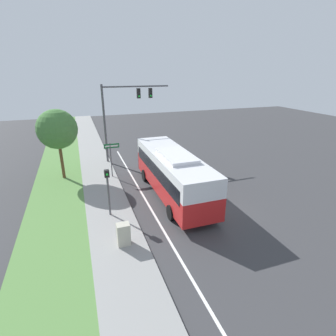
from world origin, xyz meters
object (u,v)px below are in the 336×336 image
object	(u,v)px
street_sign	(111,154)
utility_cabinet	(124,234)
signal_gantry	(123,108)
bus	(172,171)
pedestrian_signal	(108,185)

from	to	relation	value
street_sign	utility_cabinet	bearing A→B (deg)	-94.85
signal_gantry	utility_cabinet	bearing A→B (deg)	-101.27
bus	signal_gantry	xyz separation A→B (m)	(-1.70, 8.65, 3.31)
pedestrian_signal	utility_cabinet	bearing A→B (deg)	-85.25
bus	street_sign	bearing A→B (deg)	127.62
signal_gantry	utility_cabinet	size ratio (longest dim) A/B	6.21
street_sign	pedestrian_signal	bearing A→B (deg)	-99.76
signal_gantry	pedestrian_signal	xyz separation A→B (m)	(-2.93, -10.17, -3.07)
street_sign	utility_cabinet	world-z (taller)	street_sign
street_sign	utility_cabinet	xyz separation A→B (m)	(-0.79, -9.34, -1.31)
pedestrian_signal	street_sign	bearing A→B (deg)	80.24
pedestrian_signal	utility_cabinet	xyz separation A→B (m)	(0.27, -3.19, -1.37)
signal_gantry	pedestrian_signal	bearing A→B (deg)	-106.06
utility_cabinet	signal_gantry	bearing A→B (deg)	78.73
signal_gantry	bus	bearing A→B (deg)	-78.90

